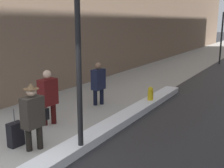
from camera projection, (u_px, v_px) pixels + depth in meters
sidewalk_slab at (176, 66)px, 18.93m from camera, size 4.00×80.00×0.01m
snow_bank_curb at (126, 117)px, 8.56m from camera, size 0.55×8.31×0.22m
lamp_post at (78, 32)px, 5.80m from camera, size 0.28×0.28×4.53m
pedestrian_with_shoulder_bag at (33, 114)px, 6.41m from camera, size 0.34×0.72×1.61m
pedestrian_nearside at (48, 95)px, 8.02m from camera, size 0.34×0.54×1.62m
pedestrian_in_glasses at (98, 82)px, 9.96m from camera, size 0.32×0.52×1.55m
rolling_suitcase at (16, 135)px, 6.72m from camera, size 0.24×0.37×0.95m
fire_hydrant at (150, 96)px, 9.97m from camera, size 0.20×0.20×0.70m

